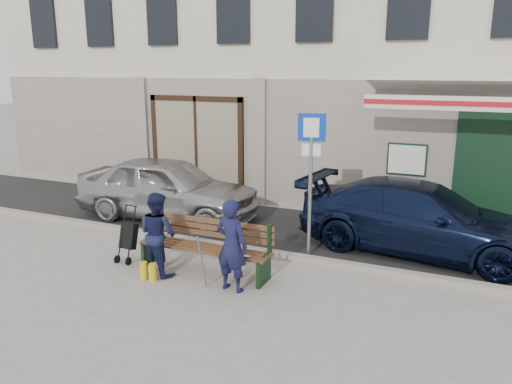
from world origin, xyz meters
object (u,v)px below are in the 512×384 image
Objects in this scene: woman at (158,234)px; parking_sign at (311,163)px; bench at (202,247)px; stroller at (128,237)px; car_silver at (168,188)px; car_navy at (421,218)px; man at (232,245)px.

parking_sign is at bearing -125.26° from woman.
stroller reaches higher than bench.
woman is (-2.13, -1.75, -1.09)m from parking_sign.
car_silver reaches higher than bench.
car_navy is at bearing -128.51° from woman.
woman is at bearing 3.98° from man.
parking_sign is 1.79× the size of man.
man reaches higher than woman.
car_silver is 2.99× the size of woman.
bench is 2.33× the size of stroller.
stroller is at bearing -165.17° from car_silver.
woman is 0.93m from stroller.
parking_sign is 2.44m from bench.
car_navy reaches higher than bench.
parking_sign reaches higher than bench.
car_silver is 5.67m from car_navy.
woman reaches higher than stroller.
parking_sign is 2.97m from woman.
man is 2.35m from stroller.
car_navy is 4.94m from woman.
bench is at bearing -21.75° from man.
parking_sign is (3.82, -1.08, 1.07)m from car_silver.
stroller is at bearing -2.38° from woman.
parking_sign is 2.22m from man.
stroller is at bearing -163.16° from parking_sign.
man is at bearing -136.16° from car_silver.
bench is at bearing -136.02° from woman.
car_silver is 3.30m from woman.
bench is at bearing -146.23° from parking_sign.
woman is (-3.99, -2.92, 0.05)m from car_navy.
man is (3.14, -2.92, 0.02)m from car_silver.
man is (-2.54, -3.00, 0.08)m from car_navy.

